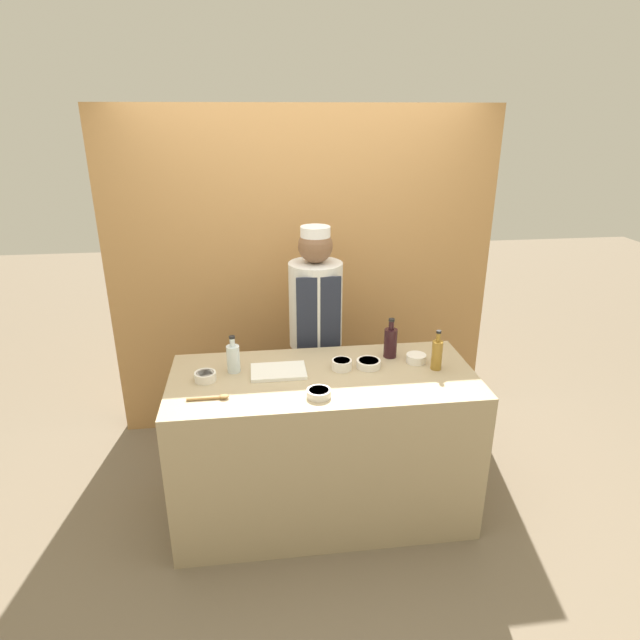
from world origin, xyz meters
name	(u,v)px	position (x,y,z in m)	size (l,w,h in m)	color
ground_plane	(323,507)	(0.00, 0.00, 0.00)	(14.00, 14.00, 0.00)	#756651
cabinet_wall	(303,274)	(0.00, 1.16, 1.20)	(2.83, 0.18, 2.40)	#B7844C
counter	(323,445)	(0.00, 0.00, 0.47)	(1.75, 0.77, 0.94)	tan
sauce_bowl_purple	(319,393)	(-0.06, -0.24, 0.96)	(0.13, 0.13, 0.04)	white
sauce_bowl_white	(416,358)	(0.58, 0.10, 0.97)	(0.12, 0.12, 0.05)	white
sauce_bowl_brown	(205,376)	(-0.66, 0.02, 0.97)	(0.12, 0.12, 0.05)	white
sauce_bowl_green	(342,364)	(0.12, 0.07, 0.97)	(0.12, 0.12, 0.06)	white
sauce_bowl_orange	(369,363)	(0.28, 0.07, 0.96)	(0.14, 0.14, 0.04)	white
cutting_board	(278,371)	(-0.25, 0.06, 0.95)	(0.32, 0.21, 0.02)	white
bottle_vinegar	(437,354)	(0.66, 0.00, 1.03)	(0.06, 0.06, 0.24)	olive
bottle_wine	(390,342)	(0.44, 0.20, 1.04)	(0.08, 0.08, 0.25)	black
bottle_clear	(233,358)	(-0.51, 0.12, 1.03)	(0.07, 0.07, 0.22)	silver
wooden_spoon	(213,398)	(-0.61, -0.20, 0.95)	(0.22, 0.04, 0.02)	#B2844C
chef_center	(316,337)	(0.03, 0.63, 0.91)	(0.36, 0.36, 1.67)	#28282D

